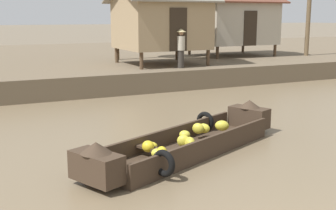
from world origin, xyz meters
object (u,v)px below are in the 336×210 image
at_px(fishing_skiff_distant, 191,72).
at_px(vendor_person, 181,46).
at_px(banana_boat, 187,142).
at_px(stilt_house_mid_right, 161,22).
at_px(stilt_house_right, 232,21).

bearing_deg(fishing_skiff_distant, vendor_person, -126.51).
relative_size(banana_boat, stilt_house_mid_right, 1.31).
xyz_separation_m(fishing_skiff_distant, stilt_house_right, (3.47, 1.65, 2.45)).
xyz_separation_m(stilt_house_mid_right, vendor_person, (0.11, -1.77, -0.99)).
bearing_deg(banana_boat, fishing_skiff_distant, 61.06).
height_order(stilt_house_mid_right, vendor_person, stilt_house_mid_right).
xyz_separation_m(banana_boat, stilt_house_right, (9.55, 12.64, 2.45)).
distance_m(stilt_house_right, vendor_person, 6.87).
distance_m(fishing_skiff_distant, vendor_person, 3.50).
height_order(stilt_house_right, vendor_person, stilt_house_right).
xyz_separation_m(fishing_skiff_distant, stilt_house_mid_right, (-1.99, -0.78, 2.48)).
xyz_separation_m(stilt_house_mid_right, stilt_house_right, (5.46, 2.42, -0.02)).
bearing_deg(stilt_house_right, fishing_skiff_distant, -154.60).
bearing_deg(vendor_person, fishing_skiff_distant, 53.49).
xyz_separation_m(fishing_skiff_distant, vendor_person, (-1.89, -2.55, 1.49)).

